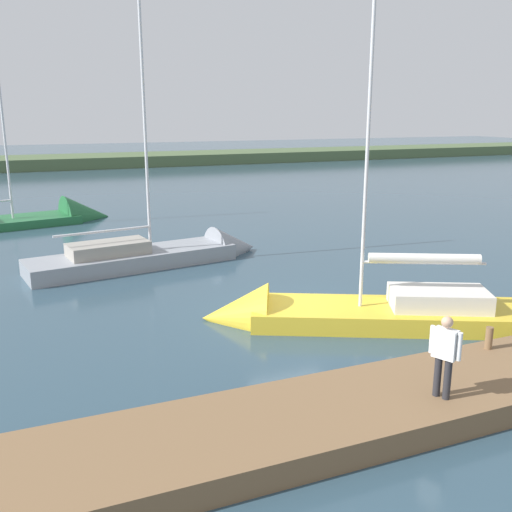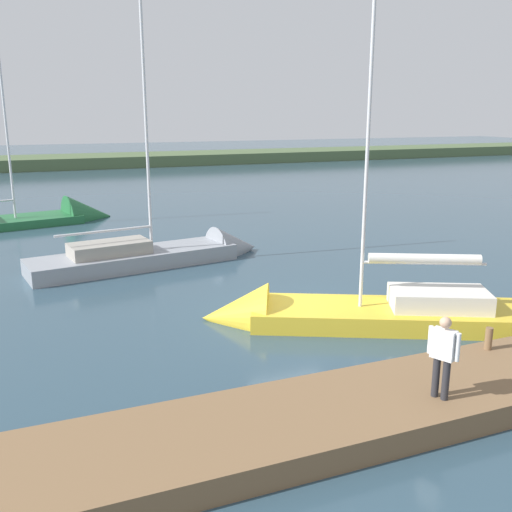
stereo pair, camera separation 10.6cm
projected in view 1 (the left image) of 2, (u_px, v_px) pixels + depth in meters
The scene contains 8 objects.
ground_plane at pixel (300, 315), 16.79m from camera, with size 200.00×200.00×0.00m, color #2D4756.
far_shoreline at pixel (90, 167), 62.63m from camera, with size 180.00×8.00×2.40m, color #4C603D.
dock_pier at pixel (429, 395), 11.52m from camera, with size 23.72×2.59×0.50m, color brown.
mooring_post_far at pixel (489, 338), 13.09m from camera, with size 0.17×0.17×0.52m, color brown.
sailboat_near_dock at pixel (166, 257), 22.65m from camera, with size 9.58×3.58×11.19m.
sailboat_mid_channel at pixel (34, 222), 30.37m from camera, with size 10.90×4.69×11.68m.
sailboat_behind_pier at pixel (342, 318), 16.09m from camera, with size 9.16×5.89×9.53m.
person_on_dock at pixel (445, 352), 10.69m from camera, with size 0.38×0.58×1.63m.
Camera 1 is at (7.25, 14.16, 5.79)m, focal length 40.06 mm.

